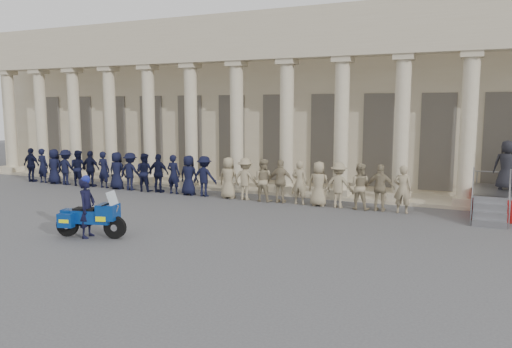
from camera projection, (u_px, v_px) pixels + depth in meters
The scene contains 5 objects.
ground at pixel (166, 229), 16.95m from camera, with size 90.00×90.00×0.00m, color #49494C.
building at pixel (307, 100), 29.65m from camera, with size 40.00×12.50×9.00m.
officer_rank at pixel (185, 175), 23.48m from camera, with size 20.83×0.71×1.88m.
motorcycle at pixel (91, 217), 15.79m from camera, with size 2.32×1.19×1.51m.
rider at pixel (87, 207), 15.76m from camera, with size 0.61×0.79×2.00m.
Camera 1 is at (9.65, -13.79, 4.11)m, focal length 35.00 mm.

